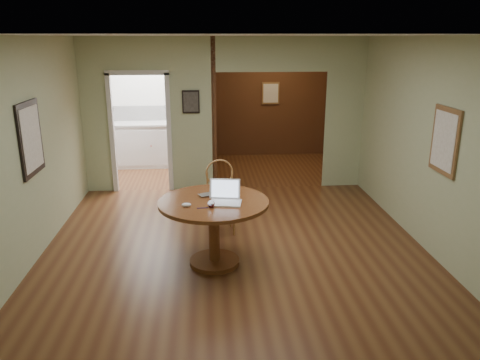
{
  "coord_description": "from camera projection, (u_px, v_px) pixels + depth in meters",
  "views": [
    {
      "loc": [
        -0.36,
        -5.74,
        2.68
      ],
      "look_at": [
        0.06,
        -0.2,
        0.98
      ],
      "focal_mm": 35.0,
      "sensor_mm": 36.0,
      "label": 1
    }
  ],
  "objects": [
    {
      "name": "floor",
      "position": [
        235.0,
        245.0,
        6.29
      ],
      "size": [
        5.0,
        5.0,
        0.0
      ],
      "primitive_type": "plane",
      "color": "#4C2715",
      "rests_on": "ground"
    },
    {
      "name": "room_shell",
      "position": [
        199.0,
        114.0,
        8.83
      ],
      "size": [
        5.2,
        7.5,
        5.0
      ],
      "color": "silver",
      "rests_on": "ground"
    },
    {
      "name": "dining_table",
      "position": [
        214.0,
        217.0,
        5.6
      ],
      "size": [
        1.32,
        1.32,
        0.82
      ],
      "rotation": [
        0.0,
        0.0,
        -0.15
      ],
      "color": "brown",
      "rests_on": "ground"
    },
    {
      "name": "chair",
      "position": [
        221.0,
        192.0,
        6.63
      ],
      "size": [
        0.47,
        0.47,
        1.03
      ],
      "rotation": [
        0.0,
        0.0,
        0.08
      ],
      "color": "#AF6D3E",
      "rests_on": "ground"
    },
    {
      "name": "open_laptop",
      "position": [
        225.0,
        196.0,
        5.48
      ],
      "size": [
        0.4,
        0.37,
        0.26
      ],
      "rotation": [
        0.0,
        0.0,
        -0.16
      ],
      "color": "white",
      "rests_on": "dining_table"
    },
    {
      "name": "closed_laptop",
      "position": [
        212.0,
        195.0,
        5.7
      ],
      "size": [
        0.36,
        0.31,
        0.02
      ],
      "primitive_type": "imported",
      "rotation": [
        0.0,
        0.0,
        0.46
      ],
      "color": "silver",
      "rests_on": "dining_table"
    },
    {
      "name": "mouse",
      "position": [
        186.0,
        205.0,
        5.33
      ],
      "size": [
        0.11,
        0.07,
        0.05
      ],
      "primitive_type": "ellipsoid",
      "rotation": [
        0.0,
        0.0,
        -0.03
      ],
      "color": "white",
      "rests_on": "dining_table"
    },
    {
      "name": "wine_glass",
      "position": [
        211.0,
        204.0,
        5.31
      ],
      "size": [
        0.08,
        0.08,
        0.09
      ],
      "primitive_type": null,
      "color": "white",
      "rests_on": "dining_table"
    },
    {
      "name": "pen",
      "position": [
        203.0,
        208.0,
        5.29
      ],
      "size": [
        0.13,
        0.02,
        0.01
      ],
      "primitive_type": "cylinder",
      "rotation": [
        0.0,
        1.57,
        0.06
      ],
      "color": "#0C0D56",
      "rests_on": "dining_table"
    },
    {
      "name": "kitchen_cabinet",
      "position": [
        160.0,
        144.0,
        10.06
      ],
      "size": [
        2.06,
        0.6,
        0.94
      ],
      "color": "silver",
      "rests_on": "ground"
    },
    {
      "name": "grocery_bag",
      "position": [
        189.0,
        116.0,
        9.93
      ],
      "size": [
        0.32,
        0.29,
        0.28
      ],
      "primitive_type": "ellipsoid",
      "rotation": [
        0.0,
        0.0,
        -0.17
      ],
      "color": "beige",
      "rests_on": "kitchen_cabinet"
    }
  ]
}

